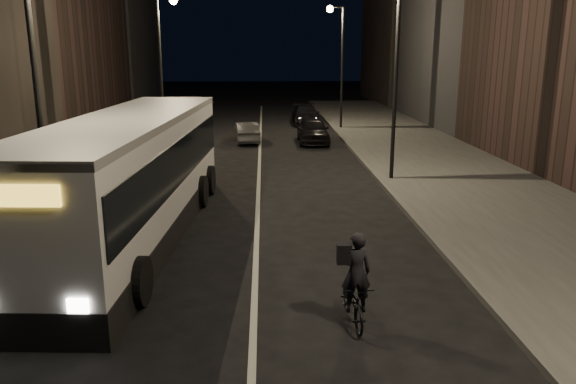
{
  "coord_description": "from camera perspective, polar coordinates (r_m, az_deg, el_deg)",
  "views": [
    {
      "loc": [
        0.26,
        -10.92,
        5.41
      ],
      "look_at": [
        0.91,
        4.48,
        1.5
      ],
      "focal_mm": 35.0,
      "sensor_mm": 36.0,
      "label": 1
    }
  ],
  "objects": [
    {
      "name": "sidewalk_right",
      "position": [
        26.78,
        15.56,
        2.24
      ],
      "size": [
        7.0,
        70.0,
        0.16
      ],
      "primitive_type": "cube",
      "color": "#3D3D3B",
      "rests_on": "ground"
    },
    {
      "name": "streetlight_left_near",
      "position": [
        15.93,
        -23.6,
        12.91
      ],
      "size": [
        1.2,
        0.44,
        8.12
      ],
      "color": "black",
      "rests_on": "sidewalk_left"
    },
    {
      "name": "cyclist_on_bicycle",
      "position": [
        11.56,
        6.74,
        -10.13
      ],
      "size": [
        0.72,
        1.77,
        1.99
      ],
      "rotation": [
        0.0,
        0.0,
        0.07
      ],
      "color": "black",
      "rests_on": "ground"
    },
    {
      "name": "car_near",
      "position": [
        33.62,
        2.55,
        6.26
      ],
      "size": [
        1.8,
        4.41,
        1.5
      ],
      "primitive_type": "imported",
      "rotation": [
        0.0,
        0.0,
        -0.01
      ],
      "color": "black",
      "rests_on": "ground"
    },
    {
      "name": "car_far",
      "position": [
        42.26,
        1.83,
        7.83
      ],
      "size": [
        1.96,
        4.78,
        1.38
      ],
      "primitive_type": "imported",
      "rotation": [
        0.0,
        0.0,
        0.0
      ],
      "color": "black",
      "rests_on": "ground"
    },
    {
      "name": "ground",
      "position": [
        12.19,
        -3.48,
        -12.14
      ],
      "size": [
        180.0,
        180.0,
        0.0
      ],
      "primitive_type": "plane",
      "color": "black",
      "rests_on": "ground"
    },
    {
      "name": "streetlight_right_mid",
      "position": [
        23.47,
        10.36,
        13.9
      ],
      "size": [
        1.2,
        0.44,
        8.12
      ],
      "color": "black",
      "rests_on": "sidewalk_right"
    },
    {
      "name": "city_bus",
      "position": [
        16.95,
        -15.55,
        1.94
      ],
      "size": [
        3.77,
        13.46,
        3.59
      ],
      "rotation": [
        0.0,
        0.0,
        -0.06
      ],
      "color": "silver",
      "rests_on": "ground"
    },
    {
      "name": "streetlight_left_far",
      "position": [
        33.39,
        -12.43,
        13.84
      ],
      "size": [
        1.2,
        0.44,
        8.12
      ],
      "color": "black",
      "rests_on": "sidewalk_left"
    },
    {
      "name": "sidewalk_left",
      "position": [
        26.95,
        -21.35,
        1.85
      ],
      "size": [
        7.0,
        70.0,
        0.16
      ],
      "primitive_type": "cube",
      "color": "#3D3D3B",
      "rests_on": "ground"
    },
    {
      "name": "streetlight_right_far",
      "position": [
        39.25,
        5.16,
        14.12
      ],
      "size": [
        1.2,
        0.44,
        8.12
      ],
      "color": "black",
      "rests_on": "sidewalk_right"
    },
    {
      "name": "car_mid",
      "position": [
        33.93,
        -4.22,
        6.09
      ],
      "size": [
        1.72,
        3.87,
        1.24
      ],
      "primitive_type": "imported",
      "rotation": [
        0.0,
        0.0,
        3.25
      ],
      "color": "#333335",
      "rests_on": "ground"
    }
  ]
}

